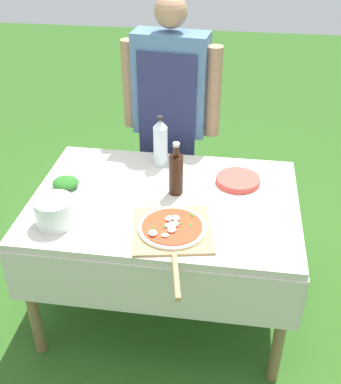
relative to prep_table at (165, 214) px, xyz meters
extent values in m
plane|color=#2D5B1E|center=(0.00, 0.00, -0.64)|extent=(12.00, 12.00, 0.00)
cube|color=beige|center=(0.00, 0.00, 0.07)|extent=(1.30, 0.91, 0.04)
cube|color=beige|center=(0.00, -0.46, -0.08)|extent=(1.30, 0.01, 0.28)
cube|color=beige|center=(0.00, 0.46, -0.08)|extent=(1.30, 0.01, 0.28)
cube|color=beige|center=(-0.65, 0.00, -0.08)|extent=(0.01, 0.91, 0.28)
cube|color=beige|center=(0.65, 0.00, -0.08)|extent=(0.01, 0.91, 0.28)
cylinder|color=olive|center=(-0.59, -0.40, -0.29)|extent=(0.05, 0.05, 0.70)
cylinder|color=olive|center=(0.59, -0.40, -0.29)|extent=(0.05, 0.05, 0.70)
cylinder|color=olive|center=(-0.59, 0.40, -0.29)|extent=(0.05, 0.05, 0.70)
cylinder|color=olive|center=(0.59, 0.40, -0.29)|extent=(0.05, 0.05, 0.70)
cylinder|color=#4C4C51|center=(0.01, 0.67, -0.25)|extent=(0.11, 0.11, 0.77)
cylinder|color=#4C4C51|center=(-0.14, 0.69, -0.25)|extent=(0.11, 0.11, 0.77)
cube|color=#4C7099|center=(-0.07, 0.68, 0.42)|extent=(0.44, 0.22, 0.58)
cube|color=navy|center=(-0.08, 0.58, 0.21)|extent=(0.33, 0.05, 0.84)
cylinder|color=#A37A5B|center=(0.18, 0.65, 0.40)|extent=(0.09, 0.09, 0.52)
cylinder|color=#A37A5B|center=(-0.31, 0.71, 0.40)|extent=(0.09, 0.09, 0.52)
sphere|color=#A37A5B|center=(-0.07, 0.68, 0.82)|extent=(0.18, 0.18, 0.18)
cube|color=tan|center=(0.07, -0.25, 0.10)|extent=(0.41, 0.41, 0.01)
cylinder|color=tan|center=(0.13, -0.54, 0.10)|extent=(0.07, 0.25, 0.02)
cylinder|color=beige|center=(0.07, -0.25, 0.11)|extent=(0.31, 0.31, 0.01)
cylinder|color=#D14223|center=(0.07, -0.25, 0.12)|extent=(0.27, 0.27, 0.00)
ellipsoid|color=white|center=(0.05, -0.21, 0.13)|extent=(0.05, 0.05, 0.01)
ellipsoid|color=white|center=(0.08, -0.20, 0.13)|extent=(0.05, 0.05, 0.02)
ellipsoid|color=white|center=(0.07, -0.25, 0.13)|extent=(0.05, 0.05, 0.01)
ellipsoid|color=white|center=(0.08, -0.25, 0.13)|extent=(0.05, 0.05, 0.02)
ellipsoid|color=white|center=(0.00, -0.33, 0.13)|extent=(0.05, 0.06, 0.02)
ellipsoid|color=white|center=(0.08, -0.29, 0.13)|extent=(0.05, 0.05, 0.01)
ellipsoid|color=white|center=(0.06, -0.26, 0.13)|extent=(0.03, 0.04, 0.01)
ellipsoid|color=white|center=(0.07, -0.26, 0.13)|extent=(0.04, 0.04, 0.01)
ellipsoid|color=white|center=(0.05, -0.33, 0.13)|extent=(0.04, 0.04, 0.01)
ellipsoid|color=#286B23|center=(0.15, -0.16, 0.12)|extent=(0.03, 0.03, 0.00)
ellipsoid|color=#286B23|center=(0.04, -0.26, 0.12)|extent=(0.03, 0.04, 0.00)
ellipsoid|color=#286B23|center=(-0.01, -0.28, 0.12)|extent=(0.02, 0.03, 0.00)
ellipsoid|color=#286B23|center=(0.16, -0.24, 0.12)|extent=(0.01, 0.03, 0.00)
ellipsoid|color=#286B23|center=(0.10, -0.23, 0.12)|extent=(0.04, 0.03, 0.00)
cylinder|color=black|center=(0.05, 0.06, 0.19)|extent=(0.07, 0.07, 0.20)
cylinder|color=black|center=(0.05, 0.06, 0.32)|extent=(0.03, 0.03, 0.06)
cylinder|color=silver|center=(0.05, 0.06, 0.36)|extent=(0.03, 0.03, 0.02)
cylinder|color=silver|center=(-0.07, 0.33, 0.20)|extent=(0.08, 0.08, 0.22)
cone|color=silver|center=(-0.07, 0.33, 0.33)|extent=(0.08, 0.08, 0.05)
cylinder|color=#232326|center=(-0.07, 0.33, 0.37)|extent=(0.03, 0.03, 0.02)
cube|color=silver|center=(-0.51, 0.02, 0.10)|extent=(0.17, 0.16, 0.01)
ellipsoid|color=#286B23|center=(-0.51, 0.02, 0.12)|extent=(0.14, 0.13, 0.05)
cylinder|color=silver|center=(-0.46, -0.27, 0.16)|extent=(0.18, 0.18, 0.13)
cylinder|color=#DB4C42|center=(0.35, 0.20, 0.10)|extent=(0.23, 0.23, 0.00)
cylinder|color=#DB4C42|center=(0.35, 0.20, 0.10)|extent=(0.23, 0.23, 0.00)
cylinder|color=#DB4C42|center=(0.35, 0.20, 0.11)|extent=(0.23, 0.23, 0.00)
cylinder|color=#DB4C42|center=(0.35, 0.20, 0.11)|extent=(0.23, 0.23, 0.00)
cylinder|color=#DB4C42|center=(0.35, 0.20, 0.12)|extent=(0.22, 0.22, 0.00)
cylinder|color=#DB4C42|center=(0.35, 0.20, 0.12)|extent=(0.22, 0.22, 0.00)
camera|label=1|loc=(0.31, -1.93, 1.40)|focal=45.00mm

